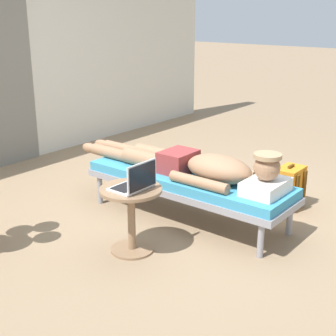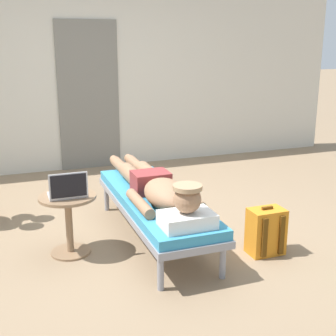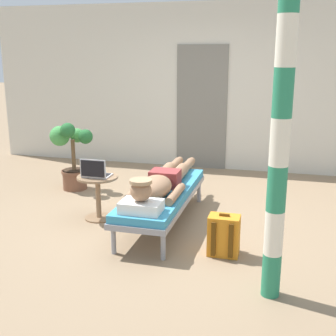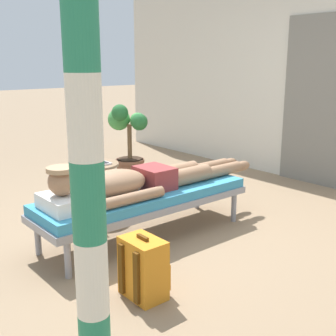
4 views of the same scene
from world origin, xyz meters
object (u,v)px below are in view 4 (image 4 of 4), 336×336
Objects in this scene: person_reclining at (136,181)px; backpack at (144,268)px; lounge_chair at (145,199)px; potted_plant at (128,141)px; laptop at (89,158)px; side_table at (95,180)px; porch_post at (85,118)px.

backpack is (0.79, -0.52, -0.32)m from person_reclining.
lounge_chair is 1.97× the size of potted_plant.
laptop is at bearing 179.53° from person_reclining.
laptop reaches higher than lounge_chair.
side_table is 1.30m from potted_plant.
potted_plant is at bearing 147.17° from person_reclining.
potted_plant is (-1.61, 0.95, 0.17)m from lounge_chair.
backpack reaches higher than lounge_chair.
laptop is 1.70m from backpack.
side_table is 1.68m from backpack.
person_reclining is at bearing -90.00° from lounge_chair.
side_table is 0.23m from laptop.
side_table is 0.53× the size of potted_plant.
person_reclining is 5.12× the size of backpack.
porch_post reaches higher than laptop.
side_table is 1.23× the size of backpack.
laptop is at bearing -174.00° from lounge_chair.
porch_post is (2.05, -1.17, 0.69)m from laptop.
lounge_chair is at bearing 2.25° from side_table.
porch_post is (1.27, -1.16, 0.76)m from person_reclining.
person_reclining is at bearing 137.47° from porch_post.
porch_post is (2.05, -1.22, 0.92)m from side_table.
laptop is 0.73× the size of backpack.
porch_post reaches higher than potted_plant.
side_table is at bearing 159.82° from backpack.
person_reclining is at bearing -32.83° from potted_plant.
lounge_chair is 1.88m from potted_plant.
laptop is 0.12× the size of porch_post.
lounge_chair is 1.01m from backpack.
porch_post is (2.88, -2.20, 0.76)m from potted_plant.
potted_plant is 3.71m from porch_post.
person_reclining is at bearing -4.23° from side_table.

